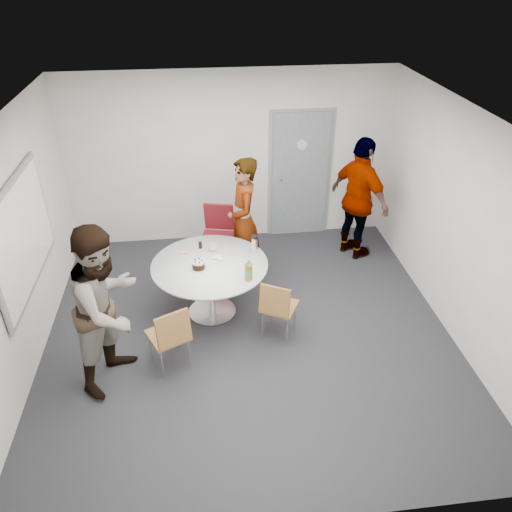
{
  "coord_description": "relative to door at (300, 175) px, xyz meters",
  "views": [
    {
      "loc": [
        -0.5,
        -4.82,
        4.16
      ],
      "look_at": [
        0.12,
        0.25,
        0.96
      ],
      "focal_mm": 35.0,
      "sensor_mm": 36.0,
      "label": 1
    }
  ],
  "objects": [
    {
      "name": "floor",
      "position": [
        -1.1,
        -2.48,
        -1.03
      ],
      "size": [
        5.0,
        5.0,
        0.0
      ],
      "primitive_type": "plane",
      "color": "#232327",
      "rests_on": "ground"
    },
    {
      "name": "ceiling",
      "position": [
        -1.1,
        -2.48,
        1.67
      ],
      "size": [
        5.0,
        5.0,
        0.0
      ],
      "primitive_type": "plane",
      "rotation": [
        3.14,
        0.0,
        0.0
      ],
      "color": "silver",
      "rests_on": "wall_back"
    },
    {
      "name": "wall_back",
      "position": [
        -1.1,
        0.02,
        0.32
      ],
      "size": [
        5.0,
        0.0,
        5.0
      ],
      "primitive_type": "plane",
      "rotation": [
        1.57,
        0.0,
        0.0
      ],
      "color": "beige",
      "rests_on": "floor"
    },
    {
      "name": "wall_left",
      "position": [
        -3.6,
        -2.48,
        0.32
      ],
      "size": [
        0.0,
        5.0,
        5.0
      ],
      "primitive_type": "plane",
      "rotation": [
        1.57,
        0.0,
        1.57
      ],
      "color": "beige",
      "rests_on": "floor"
    },
    {
      "name": "wall_right",
      "position": [
        1.4,
        -2.48,
        0.32
      ],
      "size": [
        0.0,
        5.0,
        5.0
      ],
      "primitive_type": "plane",
      "rotation": [
        1.57,
        0.0,
        -1.57
      ],
      "color": "beige",
      "rests_on": "floor"
    },
    {
      "name": "wall_front",
      "position": [
        -1.1,
        -4.98,
        0.32
      ],
      "size": [
        5.0,
        0.0,
        5.0
      ],
      "primitive_type": "plane",
      "rotation": [
        -1.57,
        0.0,
        0.0
      ],
      "color": "beige",
      "rests_on": "floor"
    },
    {
      "name": "door",
      "position": [
        0.0,
        0.0,
        0.0
      ],
      "size": [
        1.02,
        0.17,
        2.12
      ],
      "color": "slate",
      "rests_on": "wall_back"
    },
    {
      "name": "whiteboard",
      "position": [
        -3.56,
        -2.28,
        0.42
      ],
      "size": [
        0.04,
        1.9,
        1.25
      ],
      "color": "gray",
      "rests_on": "wall_left"
    },
    {
      "name": "table",
      "position": [
        -1.52,
        -2.03,
        -0.37
      ],
      "size": [
        1.47,
        1.47,
        1.04
      ],
      "color": "white",
      "rests_on": "floor"
    },
    {
      "name": "chair_near_left",
      "position": [
        -2.02,
        -3.02,
        -0.5
      ],
      "size": [
        0.55,
        0.57,
        0.86
      ],
      "rotation": [
        0.0,
        0.0,
        0.45
      ],
      "color": "brown",
      "rests_on": "floor"
    },
    {
      "name": "chair_near_right",
      "position": [
        -0.77,
        -2.62,
        -0.53
      ],
      "size": [
        0.54,
        0.55,
        0.82
      ],
      "rotation": [
        0.0,
        0.0,
        -0.5
      ],
      "color": "brown",
      "rests_on": "floor"
    },
    {
      "name": "chair_far",
      "position": [
        -1.38,
        -0.84,
        -0.43
      ],
      "size": [
        0.56,
        0.59,
        0.97
      ],
      "rotation": [
        0.0,
        0.0,
        2.9
      ],
      "color": "maroon",
      "rests_on": "floor"
    },
    {
      "name": "person_main",
      "position": [
        -1.03,
        -1.19,
        -0.12
      ],
      "size": [
        0.46,
        0.68,
        1.81
      ],
      "primitive_type": "imported",
      "rotation": [
        0.0,
        0.0,
        -1.53
      ],
      "color": "#A5C6EA",
      "rests_on": "floor"
    },
    {
      "name": "person_left",
      "position": [
        -2.64,
        -3.02,
        -0.07
      ],
      "size": [
        1.08,
        1.16,
        1.91
      ],
      "primitive_type": "imported",
      "rotation": [
        0.0,
        0.0,
        1.07
      ],
      "color": "white",
      "rests_on": "floor"
    },
    {
      "name": "person_right",
      "position": [
        0.74,
        -0.81,
        -0.08
      ],
      "size": [
        0.93,
        1.19,
        1.89
      ],
      "primitive_type": "imported",
      "rotation": [
        0.0,
        0.0,
        2.06
      ],
      "color": "black",
      "rests_on": "floor"
    }
  ]
}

